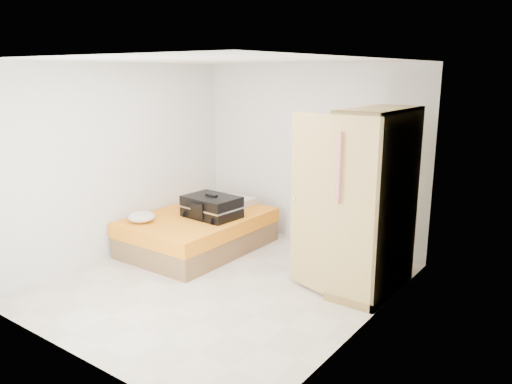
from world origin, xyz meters
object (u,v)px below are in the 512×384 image
Objects in this scene: person at (318,209)px; suitcase at (211,207)px; wardrobe at (370,206)px; bed at (199,232)px; round_cushion at (142,217)px.

person is 2.20× the size of suitcase.
suitcase is (-2.29, -0.09, -0.35)m from wardrobe.
bed is 5.52× the size of round_cushion.
wardrobe is 5.73× the size of round_cushion.
person is 4.78× the size of round_cushion.
wardrobe reaches higher than bed.
bed is 2.54× the size of suitcase.
bed is 0.96× the size of wardrobe.
suitcase is (-1.67, -0.04, -0.23)m from person.
suitcase is at bearing 112.30° from person.
suitcase is 2.17× the size of round_cushion.
person is 1.68m from suitcase.
suitcase is at bearing 50.49° from round_cushion.
wardrobe is 2.32m from suitcase.
person reaches higher than round_cushion.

